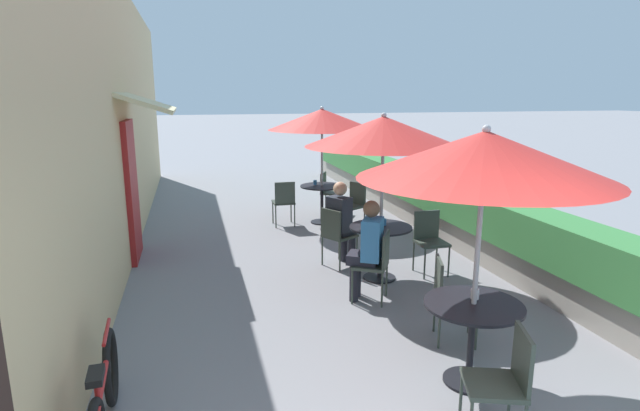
% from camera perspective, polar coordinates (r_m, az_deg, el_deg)
% --- Properties ---
extents(cafe_facade_wall, '(0.98, 14.49, 4.20)m').
position_cam_1_polar(cafe_facade_wall, '(8.50, -21.87, 9.17)').
color(cafe_facade_wall, '#D6B784').
rests_on(cafe_facade_wall, ground_plane).
extents(planter_hedge, '(0.60, 13.49, 1.01)m').
position_cam_1_polar(planter_hedge, '(9.66, 11.88, 0.82)').
color(planter_hedge, gray).
rests_on(planter_hedge, ground_plane).
extents(patio_table_near, '(0.84, 0.84, 0.74)m').
position_cam_1_polar(patio_table_near, '(4.58, 17.02, -12.76)').
color(patio_table_near, black).
rests_on(patio_table_near, ground_plane).
extents(patio_umbrella_near, '(2.04, 2.04, 2.24)m').
position_cam_1_polar(patio_umbrella_near, '(4.18, 18.30, 5.47)').
color(patio_umbrella_near, '#B7B7BC').
rests_on(patio_umbrella_near, ground_plane).
extents(cafe_chair_near_left, '(0.51, 0.51, 0.87)m').
position_cam_1_polar(cafe_chair_near_left, '(3.96, 20.39, -17.91)').
color(cafe_chair_near_left, '#384238').
rests_on(cafe_chair_near_left, ground_plane).
extents(cafe_chair_near_right, '(0.51, 0.51, 0.87)m').
position_cam_1_polar(cafe_chair_near_right, '(5.26, 14.51, -9.65)').
color(cafe_chair_near_right, '#384238').
rests_on(cafe_chair_near_right, ground_plane).
extents(coffee_cup_near, '(0.07, 0.07, 0.09)m').
position_cam_1_polar(coffee_cup_near, '(4.59, 17.28, -9.62)').
color(coffee_cup_near, white).
rests_on(coffee_cup_near, patio_table_near).
extents(patio_table_mid, '(0.84, 0.84, 0.74)m').
position_cam_1_polar(patio_table_mid, '(6.79, 6.92, -3.87)').
color(patio_table_mid, black).
rests_on(patio_table_mid, ground_plane).
extents(patio_umbrella_mid, '(2.04, 2.04, 2.24)m').
position_cam_1_polar(patio_umbrella_mid, '(6.53, 7.26, 8.39)').
color(patio_umbrella_mid, '#B7B7BC').
rests_on(patio_umbrella_mid, ground_plane).
extents(cafe_chair_mid_left, '(0.55, 0.55, 0.87)m').
position_cam_1_polar(cafe_chair_mid_left, '(7.23, 1.85, -3.08)').
color(cafe_chair_mid_left, '#384238').
rests_on(cafe_chair_mid_left, ground_plane).
extents(seated_patron_mid_left, '(0.51, 0.48, 1.25)m').
position_cam_1_polar(seated_patron_mid_left, '(7.26, 2.47, -1.62)').
color(seated_patron_mid_left, '#23232D').
rests_on(seated_patron_mid_left, ground_plane).
extents(cafe_chair_mid_right, '(0.55, 0.55, 0.87)m').
position_cam_1_polar(cafe_chair_mid_right, '(6.07, 6.48, -6.26)').
color(cafe_chair_mid_right, '#384238').
rests_on(cafe_chair_mid_right, ground_plane).
extents(seated_patron_mid_right, '(0.51, 0.48, 1.25)m').
position_cam_1_polar(seated_patron_mid_right, '(6.04, 5.47, -4.65)').
color(seated_patron_mid_right, '#23232D').
rests_on(seated_patron_mid_right, ground_plane).
extents(cafe_chair_mid_back, '(0.40, 0.40, 0.87)m').
position_cam_1_polar(cafe_chair_mid_back, '(7.16, 12.40, -3.52)').
color(cafe_chair_mid_back, '#384238').
rests_on(cafe_chair_mid_back, ground_plane).
extents(coffee_cup_mid, '(0.07, 0.07, 0.09)m').
position_cam_1_polar(coffee_cup_mid, '(6.79, 7.30, -1.87)').
color(coffee_cup_mid, teal).
rests_on(coffee_cup_mid, patio_table_mid).
extents(patio_table_far, '(0.84, 0.84, 0.74)m').
position_cam_1_polar(patio_table_far, '(9.68, 0.22, 1.23)').
color(patio_table_far, black).
rests_on(patio_table_far, ground_plane).
extents(patio_umbrella_far, '(2.04, 2.04, 2.24)m').
position_cam_1_polar(patio_umbrella_far, '(9.50, 0.23, 9.81)').
color(patio_umbrella_far, '#B7B7BC').
rests_on(patio_umbrella_far, ground_plane).
extents(cafe_chair_far_left, '(0.55, 0.55, 0.87)m').
position_cam_1_polar(cafe_chair_far_left, '(9.23, 3.86, 0.38)').
color(cafe_chair_far_left, '#384238').
rests_on(cafe_chair_far_left, ground_plane).
extents(cafe_chair_far_right, '(0.55, 0.55, 0.87)m').
position_cam_1_polar(cafe_chair_far_right, '(10.43, 0.95, 1.84)').
color(cafe_chair_far_right, '#384238').
rests_on(cafe_chair_far_right, ground_plane).
extents(cafe_chair_far_back, '(0.40, 0.40, 0.87)m').
position_cam_1_polar(cafe_chair_far_back, '(9.46, -4.13, 0.68)').
color(cafe_chair_far_back, '#384238').
rests_on(cafe_chair_far_back, ground_plane).
extents(coffee_cup_far, '(0.07, 0.07, 0.09)m').
position_cam_1_polar(coffee_cup_far, '(9.72, -0.57, 2.65)').
color(coffee_cup_far, teal).
rests_on(coffee_cup_far, patio_table_far).
extents(bicycle_leaning, '(0.16, 1.64, 0.71)m').
position_cam_1_polar(bicycle_leaning, '(4.14, -23.40, -19.82)').
color(bicycle_leaning, black).
rests_on(bicycle_leaning, ground_plane).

